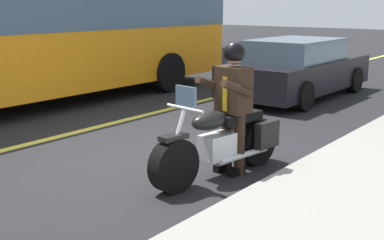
% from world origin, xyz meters
% --- Properties ---
extents(ground_plane, '(80.00, 80.00, 0.00)m').
position_xyz_m(ground_plane, '(0.00, 0.00, 0.00)').
color(ground_plane, black).
extents(lane_center_stripe, '(60.00, 0.16, 0.01)m').
position_xyz_m(lane_center_stripe, '(0.00, -2.00, 0.01)').
color(lane_center_stripe, '#E5DB4C').
rests_on(lane_center_stripe, ground_plane).
extents(motorcycle_main, '(2.22, 0.78, 1.26)m').
position_xyz_m(motorcycle_main, '(0.23, 1.30, 0.45)').
color(motorcycle_main, black).
rests_on(motorcycle_main, ground_plane).
extents(rider_main, '(0.67, 0.61, 1.74)m').
position_xyz_m(rider_main, '(0.05, 1.32, 1.04)').
color(rider_main, black).
rests_on(rider_main, ground_plane).
extents(bus_near, '(11.05, 2.70, 3.30)m').
position_xyz_m(bus_near, '(-0.98, -4.64, 1.87)').
color(bus_near, orange).
rests_on(bus_near, ground_plane).
extents(car_silver, '(4.60, 1.92, 1.40)m').
position_xyz_m(car_silver, '(-5.55, -0.53, 0.69)').
color(car_silver, black).
rests_on(car_silver, ground_plane).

